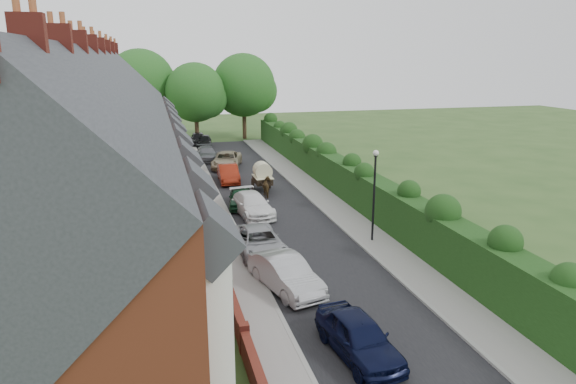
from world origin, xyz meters
name	(u,v)px	position (x,y,z in m)	size (l,w,h in m)	color
ground	(339,278)	(0.00, 0.00, 0.00)	(140.00, 140.00, 0.00)	#2D4C1E
road	(275,211)	(-0.50, 11.00, 0.01)	(6.00, 58.00, 0.02)	black
pavement_hedge_side	(333,206)	(3.60, 11.00, 0.06)	(2.20, 58.00, 0.12)	gray
pavement_house_side	(216,215)	(-4.35, 11.00, 0.06)	(1.70, 58.00, 0.12)	gray
kerb_hedge_side	(318,207)	(2.55, 11.00, 0.07)	(0.18, 58.00, 0.13)	gray
kerb_house_side	(229,214)	(-3.55, 11.00, 0.07)	(0.18, 58.00, 0.13)	gray
hedge	(358,182)	(5.40, 11.00, 1.60)	(2.10, 58.00, 2.85)	#153410
terrace_row	(102,155)	(-10.87, 9.98, 4.47)	(9.05, 40.50, 11.50)	#994327
garden_wall_row	(202,215)	(-5.35, 10.00, 0.46)	(0.35, 40.35, 1.10)	maroon
lamppost	(374,184)	(3.40, 4.00, 3.30)	(0.32, 0.32, 5.16)	black
tree_far_left	(198,94)	(-2.65, 40.08, 5.71)	(7.14, 6.80, 9.29)	#332316
tree_far_right	(247,87)	(3.39, 42.08, 6.31)	(7.98, 7.60, 10.31)	#332316
tree_far_back	(145,85)	(-8.59, 43.08, 6.62)	(8.40, 8.00, 10.82)	#332316
car_navy	(359,337)	(-1.60, -6.20, 0.72)	(1.71, 4.25, 1.45)	black
car_silver_a	(286,274)	(-2.73, -0.60, 0.75)	(1.59, 4.57, 1.51)	#9E9EA2
car_silver_b	(259,242)	(-3.00, 3.80, 0.68)	(2.25, 4.88, 1.36)	#999AA0
car_white	(252,204)	(-2.08, 10.60, 0.70)	(1.97, 4.84, 1.40)	white
car_green	(241,197)	(-2.49, 12.60, 0.66)	(1.56, 3.88, 1.32)	#0E311B
car_red	(228,174)	(-2.28, 19.81, 0.72)	(1.51, 4.34, 1.43)	maroon
car_beige	(227,160)	(-1.61, 25.40, 0.72)	(2.41, 5.22, 1.45)	gray
car_grey	(207,154)	(-3.00, 29.40, 0.66)	(1.85, 4.55, 1.32)	#595C61
car_black	(198,139)	(-3.00, 38.60, 0.73)	(1.71, 4.26, 1.45)	black
horse	(268,187)	(-0.14, 14.66, 0.70)	(0.76, 1.66, 1.41)	#422F18
horse_cart	(263,174)	(-0.14, 16.46, 1.26)	(1.39, 3.06, 2.21)	black
car_extra_far	(205,141)	(-2.40, 37.55, 0.65)	(1.54, 3.84, 1.31)	black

